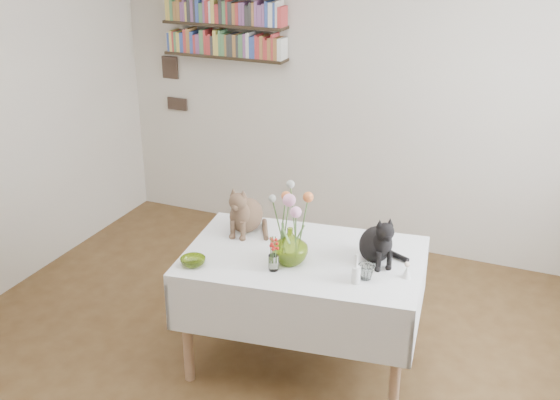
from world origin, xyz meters
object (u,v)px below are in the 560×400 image
at_px(dining_table, 303,282).
at_px(black_cat, 376,236).
at_px(tabby_cat, 246,206).
at_px(flower_vase, 290,246).

bearing_deg(dining_table, black_cat, 15.09).
distance_m(tabby_cat, flower_vase, 0.48).
bearing_deg(dining_table, tabby_cat, 159.32).
relative_size(black_cat, flower_vase, 1.43).
distance_m(dining_table, flower_vase, 0.30).
height_order(dining_table, flower_vase, flower_vase).
xyz_separation_m(tabby_cat, flower_vase, (0.39, -0.27, -0.05)).
relative_size(dining_table, black_cat, 4.82).
xyz_separation_m(black_cat, flower_vase, (-0.41, -0.21, -0.04)).
distance_m(dining_table, tabby_cat, 0.56).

